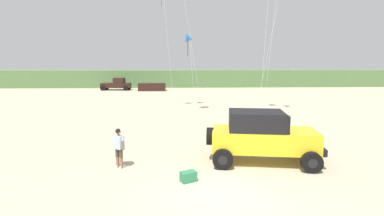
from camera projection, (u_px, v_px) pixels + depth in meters
The scene contains 8 objects.
ground_plane at pixel (218, 193), 9.73m from camera, with size 220.00×220.00×0.00m, color #C1B293.
dune_ridge at pixel (182, 78), 55.23m from camera, with size 90.00×7.99×3.04m, color #567A47.
jeep at pixel (262, 136), 12.56m from camera, with size 4.99×3.00×2.26m.
person_watching at pixel (119, 146), 11.93m from camera, with size 0.53×0.46×1.67m.
cooler_box at pixel (188, 177), 10.62m from camera, with size 0.56×0.36×0.38m, color #2D7F51.
distant_pickup at pixel (117, 84), 46.99m from camera, with size 4.72×2.67×1.98m.
distant_sedan at pixel (152, 87), 45.85m from camera, with size 4.20×1.70×1.20m, color black.
kite_purple_stunt at pixel (189, 39), 28.11m from camera, with size 0.86×5.28×7.19m.
Camera 1 is at (-1.32, -9.13, 4.29)m, focal length 27.18 mm.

